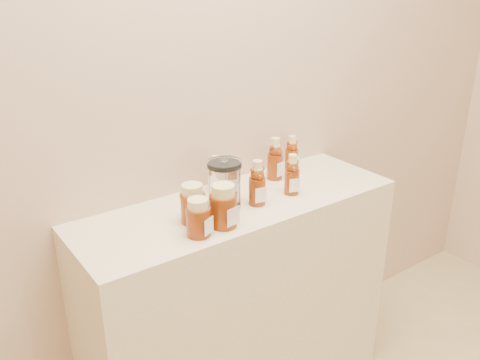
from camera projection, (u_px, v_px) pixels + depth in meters
wall_back at (207, 66)px, 1.77m from camera, size 3.50×0.02×2.70m
display_table at (240, 307)px, 1.97m from camera, size 1.20×0.40×0.90m
bear_bottle_back_left at (216, 171)px, 1.86m from camera, size 0.06×0.06×0.15m
bear_bottle_back_mid at (275, 156)px, 1.96m from camera, size 0.07×0.07×0.19m
bear_bottle_back_right at (292, 151)px, 2.06m from camera, size 0.07×0.07×0.16m
bear_bottle_front_left at (257, 180)px, 1.75m from camera, size 0.07×0.07×0.18m
bear_bottle_front_right at (292, 172)px, 1.83m from camera, size 0.07×0.07×0.17m
honey_jar_left at (198, 217)px, 1.55m from camera, size 0.10×0.10×0.12m
honey_jar_back at (193, 204)px, 1.63m from camera, size 0.10×0.10×0.13m
honey_jar_front at (223, 206)px, 1.60m from camera, size 0.11×0.11×0.14m
glass_canister at (224, 182)px, 1.73m from camera, size 0.14×0.14×0.18m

